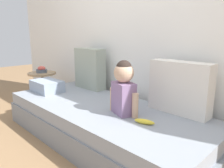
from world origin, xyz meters
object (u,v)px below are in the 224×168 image
(couch, at_px, (102,123))
(folded_blanket, at_px, (47,86))
(banana, at_px, (144,122))
(fruit_bowl, at_px, (42,70))
(throw_pillow_left, at_px, (90,69))
(throw_pillow_right, at_px, (180,88))
(side_table, at_px, (42,80))
(toddler, at_px, (124,87))

(couch, bearing_deg, folded_blanket, -172.38)
(couch, bearing_deg, banana, -5.54)
(couch, xyz_separation_m, fruit_bowl, (-1.55, 0.15, 0.35))
(couch, distance_m, banana, 0.62)
(throw_pillow_left, height_order, fruit_bowl, throw_pillow_left)
(couch, relative_size, fruit_bowl, 14.18)
(couch, distance_m, throw_pillow_right, 0.86)
(folded_blanket, distance_m, side_table, 0.72)
(toddler, distance_m, folded_blanket, 1.21)
(banana, distance_m, folded_blanket, 1.47)
(banana, distance_m, side_table, 2.14)
(folded_blanket, bearing_deg, fruit_bowl, 157.62)
(side_table, height_order, fruit_bowl, fruit_bowl)
(throw_pillow_left, xyz_separation_m, side_table, (-0.91, -0.22, -0.25))
(couch, height_order, throw_pillow_right, throw_pillow_right)
(side_table, xyz_separation_m, fruit_bowl, (0.00, -0.00, 0.15))
(throw_pillow_left, xyz_separation_m, throw_pillow_right, (1.29, 0.00, -0.03))
(throw_pillow_left, bearing_deg, side_table, -166.24)
(throw_pillow_left, height_order, side_table, throw_pillow_left)
(folded_blanket, xyz_separation_m, side_table, (-0.66, 0.27, -0.06))
(couch, height_order, side_table, side_table)
(banana, xyz_separation_m, fruit_bowl, (-2.13, 0.21, 0.14))
(banana, bearing_deg, toddler, 169.55)
(couch, relative_size, banana, 13.75)
(banana, relative_size, fruit_bowl, 1.03)
(throw_pillow_left, relative_size, banana, 3.09)
(throw_pillow_right, bearing_deg, toddler, -131.40)
(couch, distance_m, folded_blanket, 0.93)
(couch, relative_size, throw_pillow_left, 4.45)
(fruit_bowl, bearing_deg, banana, -5.62)
(couch, height_order, throw_pillow_left, throw_pillow_left)
(toddler, relative_size, folded_blanket, 1.22)
(couch, xyz_separation_m, side_table, (-1.55, 0.15, 0.20))
(couch, bearing_deg, toddler, -1.04)
(folded_blanket, bearing_deg, banana, 2.42)
(banana, bearing_deg, fruit_bowl, 174.38)
(folded_blanket, distance_m, fruit_bowl, 0.72)
(couch, distance_m, side_table, 1.57)
(toddler, xyz_separation_m, folded_blanket, (-1.20, -0.11, -0.18))
(throw_pillow_right, height_order, folded_blanket, throw_pillow_right)
(throw_pillow_right, height_order, side_table, throw_pillow_right)
(couch, height_order, folded_blanket, folded_blanket)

